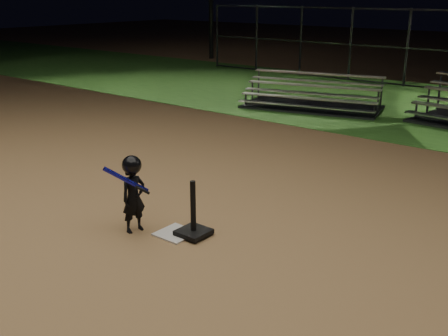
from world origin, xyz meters
TOP-DOWN VIEW (x-y plane):
  - ground at (0.00, 0.00)m, footprint 80.00×80.00m
  - grass_strip at (0.00, 10.00)m, footprint 60.00×8.00m
  - home_plate at (0.00, 0.00)m, footprint 0.45×0.45m
  - batting_tee at (0.21, 0.11)m, footprint 0.38×0.38m
  - child_batter at (-0.49, -0.25)m, footprint 0.41×0.59m
  - bleacher_left at (-2.61, 8.02)m, footprint 3.92×2.60m

SIDE VIEW (x-z plane):
  - ground at x=0.00m, z-range 0.00..0.00m
  - grass_strip at x=0.00m, z-range 0.00..0.01m
  - home_plate at x=0.00m, z-range 0.00..0.02m
  - batting_tee at x=0.21m, z-range -0.21..0.52m
  - bleacher_left at x=-2.61m, z-range -0.26..0.62m
  - child_batter at x=-0.49m, z-range 0.03..1.07m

